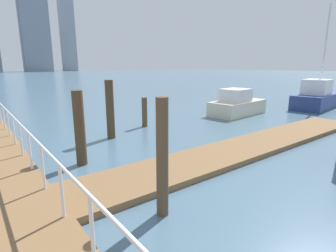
% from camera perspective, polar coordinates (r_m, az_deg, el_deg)
% --- Properties ---
extents(ground_plane, '(300.00, 300.00, 0.00)m').
position_cam_1_polar(ground_plane, '(15.45, -20.47, 0.39)').
color(ground_plane, slate).
extents(floating_dock, '(15.35, 2.00, 0.18)m').
position_cam_1_polar(floating_dock, '(10.73, 17.23, -4.24)').
color(floating_dock, olive).
rests_on(floating_dock, ground_plane).
extents(boardwalk_railing, '(0.06, 26.31, 1.08)m').
position_cam_1_polar(boardwalk_railing, '(3.95, -16.45, -17.18)').
color(boardwalk_railing, white).
rests_on(boardwalk_railing, boardwalk).
extents(dock_piling_0, '(0.34, 0.34, 2.42)m').
position_cam_1_polar(dock_piling_0, '(8.82, -18.64, -0.51)').
color(dock_piling_0, '#473826').
rests_on(dock_piling_0, ground_plane).
extents(dock_piling_1, '(0.36, 0.36, 2.56)m').
position_cam_1_polar(dock_piling_1, '(11.74, -12.46, 3.50)').
color(dock_piling_1, '#473826').
rests_on(dock_piling_1, ground_plane).
extents(dock_piling_4, '(0.28, 0.28, 1.54)m').
position_cam_1_polar(dock_piling_4, '(13.83, -5.11, 3.02)').
color(dock_piling_4, brown).
rests_on(dock_piling_4, ground_plane).
extents(dock_piling_5, '(0.26, 0.26, 2.57)m').
position_cam_1_polar(dock_piling_5, '(5.49, -1.24, -7.09)').
color(dock_piling_5, brown).
rests_on(dock_piling_5, ground_plane).
extents(moored_boat_1, '(4.35, 2.30, 1.70)m').
position_cam_1_polar(moored_boat_1, '(17.77, 14.75, 4.47)').
color(moored_boat_1, beige).
rests_on(moored_boat_1, ground_plane).
extents(moored_boat_4, '(6.51, 2.87, 7.45)m').
position_cam_1_polar(moored_boat_4, '(23.10, 29.78, 5.41)').
color(moored_boat_4, navy).
rests_on(moored_boat_4, ground_plane).
extents(skyline_tower_5, '(7.74, 7.06, 37.89)m').
position_cam_1_polar(skyline_tower_5, '(161.88, -20.95, 17.87)').
color(skyline_tower_5, '#8C939E').
rests_on(skyline_tower_5, ground_plane).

